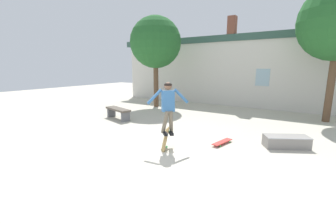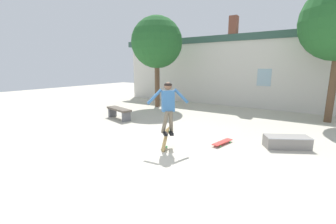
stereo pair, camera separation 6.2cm
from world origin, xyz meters
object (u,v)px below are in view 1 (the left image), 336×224
park_bench (118,111)px  skateboard_resting (222,142)px  skate_ledge (286,142)px  skateboard_flipping (165,140)px  tree_left (156,43)px  skater (168,104)px

park_bench → skateboard_resting: 5.06m
park_bench → skate_ledge: (6.63, 0.06, -0.17)m
skateboard_flipping → skateboard_resting: 1.75m
tree_left → park_bench: tree_left is taller
skater → skateboard_resting: (1.22, 1.11, -1.20)m
skater → skateboard_resting: bearing=87.6°
park_bench → skate_ledge: size_ratio=1.20×
park_bench → skate_ledge: bearing=16.0°
skateboard_flipping → tree_left: bearing=-162.1°
skate_ledge → skateboard_resting: skate_ledge is taller
skateboard_flipping → park_bench: bearing=-136.7°
skateboard_flipping → skateboard_resting: bearing=113.2°
skate_ledge → skater: skater is taller
tree_left → skate_ledge: bearing=-25.9°
skate_ledge → skateboard_flipping: size_ratio=1.94×
skate_ledge → skateboard_flipping: 3.48m
park_bench → skateboard_resting: size_ratio=1.78×
park_bench → tree_left: bearing=112.8°
skater → park_bench: bearing=-159.8°
tree_left → skater: bearing=-51.3°
park_bench → skateboard_resting: park_bench is taller
skater → skateboard_flipping: (-0.04, -0.09, -1.03)m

